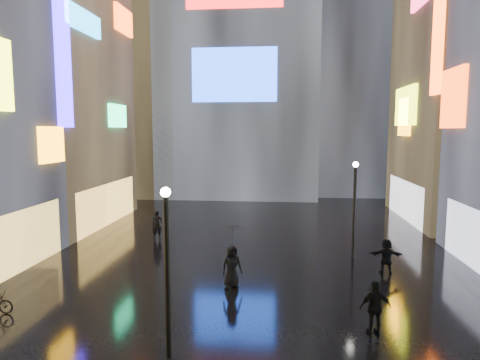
# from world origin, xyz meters

# --- Properties ---
(ground) EXTENTS (140.00, 140.00, 0.00)m
(ground) POSITION_xyz_m (0.00, 20.00, 0.00)
(ground) COLOR black
(ground) RESTS_ON ground
(building_left_far) EXTENTS (10.28, 12.00, 22.00)m
(building_left_far) POSITION_xyz_m (-15.98, 26.00, 10.98)
(building_left_far) COLOR black
(building_left_far) RESTS_ON ground
(tower_flank_right) EXTENTS (12.00, 12.00, 34.00)m
(tower_flank_right) POSITION_xyz_m (9.00, 46.00, 17.00)
(tower_flank_right) COLOR black
(tower_flank_right) RESTS_ON ground
(tower_flank_left) EXTENTS (10.00, 10.00, 26.00)m
(tower_flank_left) POSITION_xyz_m (-14.00, 42.00, 13.00)
(tower_flank_left) COLOR black
(tower_flank_left) RESTS_ON ground
(lamp_near) EXTENTS (0.30, 0.30, 5.20)m
(lamp_near) POSITION_xyz_m (-1.81, 8.32, 2.94)
(lamp_near) COLOR black
(lamp_near) RESTS_ON ground
(lamp_far) EXTENTS (0.30, 0.30, 5.20)m
(lamp_far) POSITION_xyz_m (5.40, 19.19, 2.94)
(lamp_far) COLOR black
(lamp_far) RESTS_ON ground
(pedestrian_3) EXTENTS (1.16, 0.66, 1.86)m
(pedestrian_3) POSITION_xyz_m (4.72, 10.45, 0.93)
(pedestrian_3) COLOR black
(pedestrian_3) RESTS_ON ground
(pedestrian_4) EXTENTS (1.07, 0.93, 1.85)m
(pedestrian_4) POSITION_xyz_m (-0.59, 14.35, 0.92)
(pedestrian_4) COLOR black
(pedestrian_4) RESTS_ON ground
(pedestrian_5) EXTENTS (1.58, 0.56, 1.68)m
(pedestrian_5) POSITION_xyz_m (6.57, 16.83, 0.84)
(pedestrian_5) COLOR black
(pedestrian_5) RESTS_ON ground
(pedestrian_6) EXTENTS (0.77, 0.65, 1.79)m
(pedestrian_6) POSITION_xyz_m (-6.26, 22.12, 0.89)
(pedestrian_6) COLOR black
(pedestrian_6) RESTS_ON ground
(umbrella_2) EXTENTS (1.10, 1.08, 0.92)m
(umbrella_2) POSITION_xyz_m (-0.59, 14.35, 2.31)
(umbrella_2) COLOR black
(umbrella_2) RESTS_ON pedestrian_4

